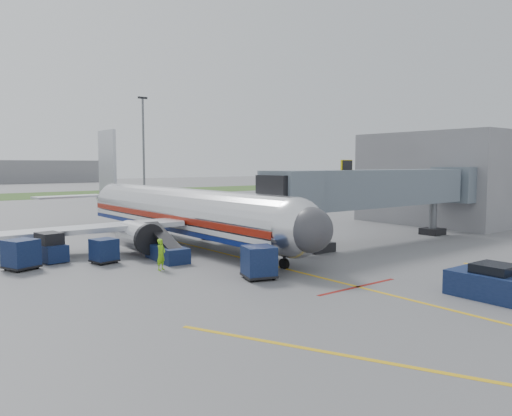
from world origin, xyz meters
TOP-DOWN VIEW (x-y plane):
  - ground at (0.00, 0.00)m, footprint 400.00×400.00m
  - apron_markings at (0.00, -7.40)m, footprint 21.52×50.00m
  - airliner at (0.00, 15.25)m, footprint 32.10×35.67m
  - jet_bridge at (12.86, 5.00)m, footprint 25.30×4.00m
  - terminal at (30.00, 10.00)m, footprint 10.00×16.00m
  - light_mast_right at (25.00, 75.00)m, footprint 2.00×0.44m
  - pushback_tug at (3.54, -9.58)m, footprint 2.50×4.07m
  - baggage_tug at (-10.98, 13.52)m, footprint 1.85×2.99m
  - baggage_cart_a at (-3.00, 0.77)m, footprint 2.19×2.19m
  - baggage_cart_b at (-8.29, 10.69)m, footprint 1.75×1.75m
  - baggage_cart_c at (-13.16, 11.83)m, footprint 2.27×2.27m
  - belt_loader at (-4.56, 8.95)m, footprint 1.90×4.99m
  - ground_power_cart at (8.67, 8.00)m, footprint 1.70×1.19m
  - ramp_worker at (-6.31, 6.38)m, footprint 0.85×0.74m

SIDE VIEW (x-z plane):
  - ground at x=0.00m, z-range 0.00..0.00m
  - apron_markings at x=0.00m, z-range 0.00..0.01m
  - belt_loader at x=-4.56m, z-range -0.60..1.79m
  - ground_power_cart at x=8.67m, z-range -0.01..1.30m
  - pushback_tug at x=3.54m, z-range -0.14..1.55m
  - baggage_cart_b at x=-8.29m, z-range 0.02..1.64m
  - baggage_tug at x=-10.98m, z-range -0.11..1.85m
  - baggage_cart_a at x=-3.00m, z-range 0.02..1.90m
  - baggage_cart_c at x=-13.16m, z-range 0.02..1.91m
  - ramp_worker at x=-6.31m, z-range 0.00..1.95m
  - airliner at x=0.00m, z-range -2.48..7.77m
  - jet_bridge at x=12.86m, z-range 1.02..7.92m
  - terminal at x=30.00m, z-range 0.00..10.00m
  - light_mast_right at x=25.00m, z-range 0.58..20.98m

